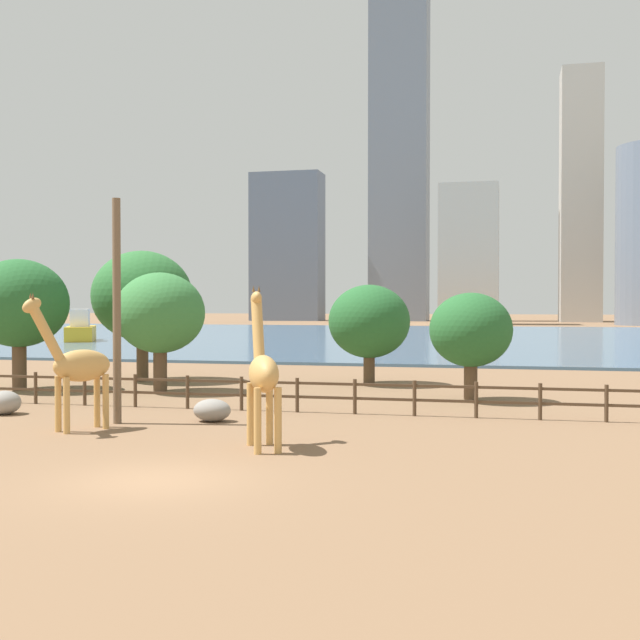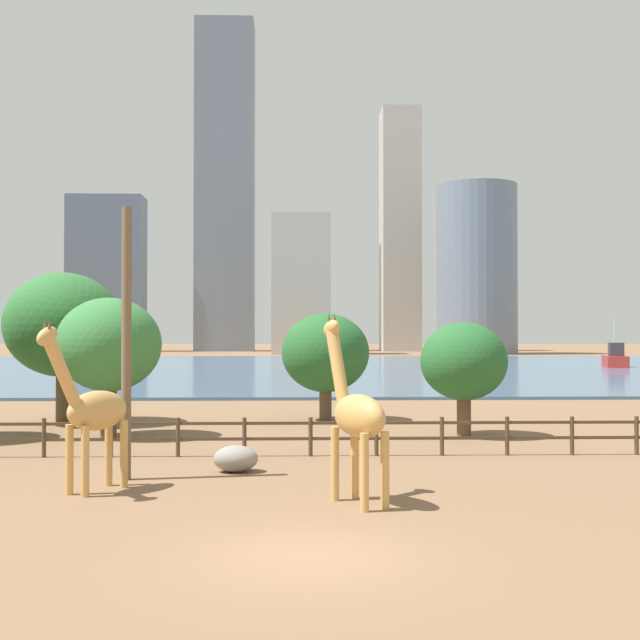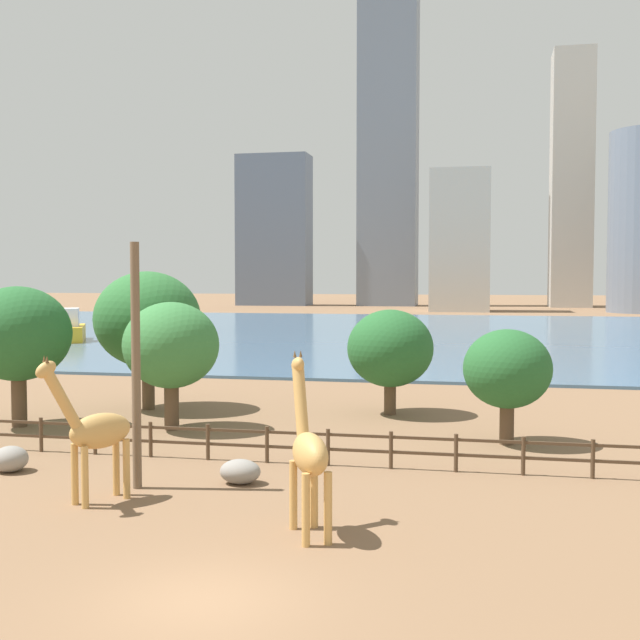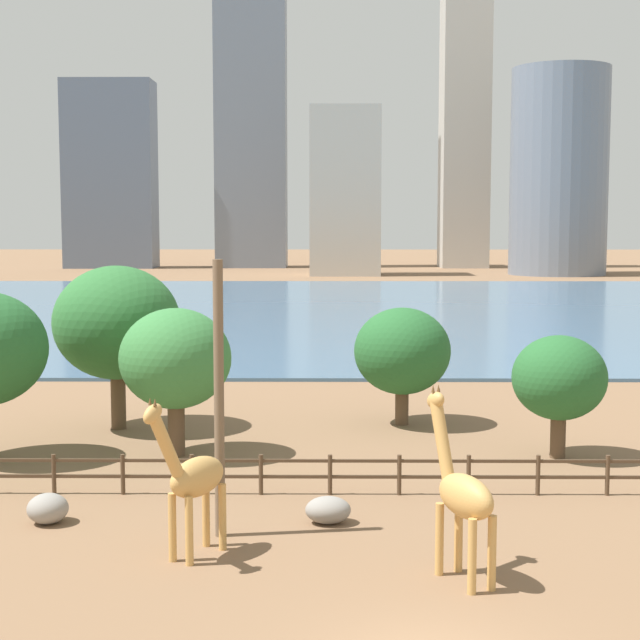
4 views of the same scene
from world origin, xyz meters
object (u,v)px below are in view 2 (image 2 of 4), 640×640
Objects in this scene: tree_left_large at (325,353)px; tree_center_broad at (464,362)px; tree_right_small at (63,325)px; giraffe_companion at (92,411)px; utility_pole at (126,343)px; tree_right_tall at (109,345)px; boulder_by_pole at (236,459)px; giraffe_tall at (356,415)px; boat_sailboat at (615,359)px.

tree_left_large reaches higher than tree_center_broad.
giraffe_companion is at bearing -71.39° from tree_right_small.
tree_right_tall is (-2.64, 9.28, -0.21)m from utility_pole.
giraffe_companion is at bearing -111.73° from tree_left_large.
boulder_by_pole is 14.44m from tree_left_large.
tree_right_small reaches higher than tree_left_large.
giraffe_companion is 0.88× the size of tree_left_large.
tree_right_tall is 5.77m from tree_right_small.
giraffe_companion is at bearing -105.85° from utility_pole.
utility_pole is at bearing -74.09° from tree_right_tall.
tree_right_small reaches higher than boulder_by_pole.
tree_right_tall is at bearing -56.26° from tree_right_small.
tree_right_tall is (-8.88, 12.61, 1.48)m from giraffe_tall.
boulder_by_pole is (2.99, 1.16, -3.45)m from utility_pole.
giraffe_tall is at bearing 108.09° from giraffe_companion.
tree_left_large is 0.75× the size of boat_sailboat.
tree_left_large is (6.66, 16.72, 1.06)m from giraffe_companion.
boulder_by_pole is 77.35m from boat_sailboat.
boulder_by_pole is (3.49, 2.91, -1.72)m from giraffe_companion.
tree_center_broad is at bearing 43.09° from boulder_by_pole.
giraffe_tall is 79.79m from boat_sailboat.
giraffe_companion is at bearing -140.19° from boulder_by_pole.
boat_sailboat is at bearing 63.13° from tree_center_broad.
utility_pole is 5.80× the size of boulder_by_pole.
giraffe_companion reaches higher than boulder_by_pole.
tree_right_tall is (-14.12, 0.19, 0.67)m from tree_center_broad.
utility_pole reaches higher than tree_right_tall.
boulder_by_pole is at bearing 165.11° from boat_sailboat.
giraffe_tall is at bearing -54.85° from tree_right_tall.
tree_center_broad is (8.48, 7.93, 2.57)m from boulder_by_pole.
boat_sailboat reaches higher than giraffe_tall.
tree_right_small reaches higher than boat_sailboat.
utility_pole is 14.67m from tree_center_broad.
tree_left_large is at bearing 161.42° from boat_sailboat.
boulder_by_pole is 0.20× the size of boat_sailboat.
boat_sailboat is (29.98, 59.17, -1.81)m from tree_center_broad.
giraffe_companion is 0.58× the size of utility_pole.
boat_sailboat reaches higher than tree_center_broad.
tree_left_large is at bearing 132.13° from tree_center_broad.
tree_right_small reaches higher than giraffe_tall.
tree_right_small is at bearing 153.87° from boat_sailboat.
tree_right_small is at bearing 124.39° from boulder_by_pole.
tree_center_broad is 18.04m from tree_right_small.
utility_pole reaches higher than boat_sailboat.
utility_pole is 79.91m from boat_sailboat.
tree_left_large is at bearing 32.85° from tree_right_tall.
tree_right_small is (-3.17, 4.74, 0.85)m from tree_right_tall.
tree_right_small is (-11.97, -0.95, 1.31)m from tree_left_large.
tree_left_large is 0.91× the size of tree_right_tall.
giraffe_tall is at bearing -55.23° from tree_right_small.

